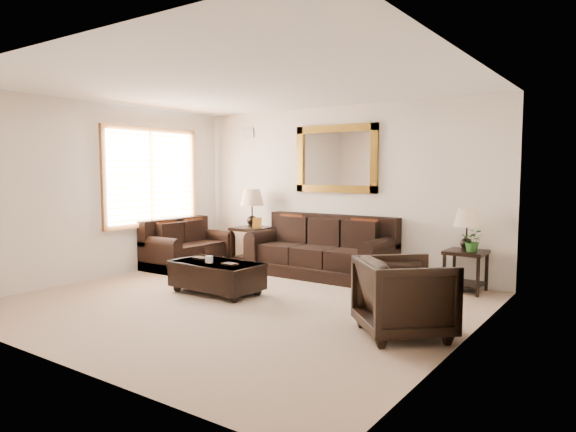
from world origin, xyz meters
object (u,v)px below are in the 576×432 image
Objects in this scene: end_table_right at (467,237)px; coffee_table at (217,274)px; loveseat at (186,249)px; end_table_left at (252,215)px; armchair at (404,293)px; sofa at (322,254)px.

end_table_right reaches higher than coffee_table.
end_table_left is (0.79, 0.84, 0.57)m from loveseat.
armchair reaches higher than loveseat.
end_table_left reaches higher than end_table_right.
end_table_left reaches higher than sofa.
sofa is 2.01× the size of end_table_right.
end_table_left reaches higher than loveseat.
loveseat is at bearing -133.34° from end_table_left.
end_table_right is at bearing -78.91° from loveseat.
end_table_left is at bearing 175.82° from sofa.
loveseat is at bearing 29.64° from armchair.
end_table_right is 2.30m from armchair.
end_table_right is (4.51, 0.88, 0.45)m from loveseat.
end_table_left is at bearing 117.81° from coffee_table.
coffee_table is at bearing -105.94° from sofa.
armchair is at bearing -30.79° from end_table_left.
loveseat is 1.28× the size of end_table_right.
end_table_left is 1.05× the size of coffee_table.
coffee_table is (-0.53, -1.87, -0.08)m from sofa.
end_table_left is 4.39m from armchair.
end_table_right is at bearing 3.99° from sofa.
sofa is 2.41m from loveseat.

